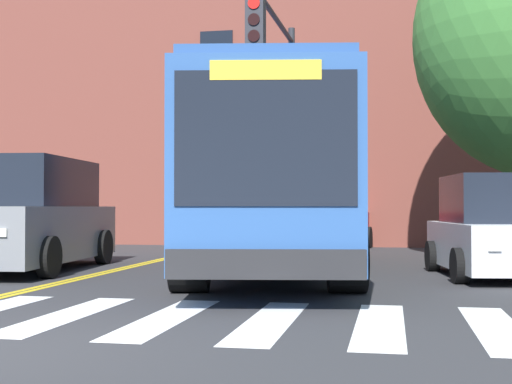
% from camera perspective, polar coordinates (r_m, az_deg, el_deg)
% --- Properties ---
extents(crosswalk, '(11.39, 3.06, 0.01)m').
position_cam_1_polar(crosswalk, '(8.55, -11.12, -9.73)').
color(crosswalk, white).
rests_on(crosswalk, ground).
extents(lane_line_yellow_inner, '(0.12, 36.00, 0.01)m').
position_cam_1_polar(lane_line_yellow_inner, '(22.57, -3.45, -4.42)').
color(lane_line_yellow_inner, gold).
rests_on(lane_line_yellow_inner, ground).
extents(lane_line_yellow_outer, '(0.12, 36.00, 0.01)m').
position_cam_1_polar(lane_line_yellow_outer, '(22.53, -3.05, -4.43)').
color(lane_line_yellow_outer, gold).
rests_on(lane_line_yellow_outer, ground).
extents(city_bus, '(4.10, 11.15, 3.31)m').
position_cam_1_polar(city_bus, '(13.96, 1.19, 1.02)').
color(city_bus, '#2D5699').
rests_on(city_bus, ground).
extents(car_grey_near_lane, '(2.66, 5.37, 2.25)m').
position_cam_1_polar(car_grey_near_lane, '(15.09, -17.62, -1.94)').
color(car_grey_near_lane, slate).
rests_on(car_grey_near_lane, ground).
extents(car_white_far_lane, '(2.42, 3.96, 1.85)m').
position_cam_1_polar(car_white_far_lane, '(13.66, 18.62, -2.94)').
color(car_white_far_lane, white).
rests_on(car_white_far_lane, ground).
extents(car_red_behind_bus, '(2.57, 4.92, 1.93)m').
position_cam_1_polar(car_red_behind_bus, '(23.96, 7.18, -2.15)').
color(car_red_behind_bus, '#AD1E1E').
rests_on(car_red_behind_bus, ground).
extents(traffic_light_overhead, '(0.34, 4.48, 5.60)m').
position_cam_1_polar(traffic_light_overhead, '(15.57, 1.81, 8.41)').
color(traffic_light_overhead, '#28282D').
rests_on(traffic_light_overhead, ground).
extents(building_facade, '(41.58, 8.92, 12.06)m').
position_cam_1_polar(building_facade, '(27.57, 10.49, 8.77)').
color(building_facade, brown).
rests_on(building_facade, ground).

